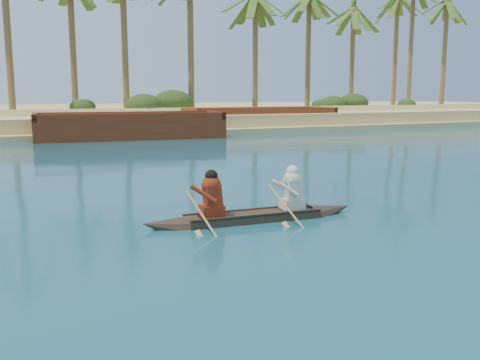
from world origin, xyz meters
name	(u,v)px	position (x,y,z in m)	size (l,w,h in m)	color
ground	(260,203)	(0.00, 0.00, 0.00)	(160.00, 160.00, 0.00)	#0C324D
sandy_embankment	(49,116)	(0.00, 46.89, 0.53)	(150.00, 51.00, 1.50)	#DFCC7D
palm_grove	(61,30)	(0.00, 35.00, 8.00)	(110.00, 14.00, 16.00)	#34511C
shrub_cluster	(72,115)	(0.00, 31.50, 1.20)	(100.00, 6.00, 2.40)	#223A15
canoe	(253,209)	(-1.05, -1.65, 0.27)	(5.16, 1.06, 1.41)	#342B1C
barge_mid	(130,128)	(2.21, 22.00, 0.69)	(12.12, 5.11, 1.96)	maroon
barge_right	(260,120)	(14.00, 26.27, 0.71)	(12.35, 4.42, 2.04)	maroon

